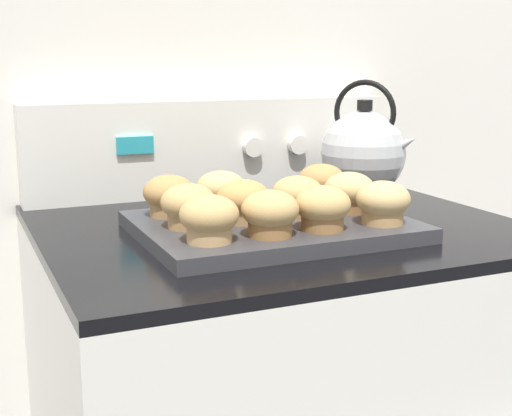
{
  "coord_description": "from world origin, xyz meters",
  "views": [
    {
      "loc": [
        -0.48,
        -0.67,
        1.19
      ],
      "look_at": [
        -0.06,
        0.28,
        0.96
      ],
      "focal_mm": 50.0,
      "sensor_mm": 36.0,
      "label": 1
    }
  ],
  "objects": [
    {
      "name": "tea_kettle",
      "position": [
        0.25,
        0.48,
        1.01
      ],
      "size": [
        0.16,
        0.18,
        0.22
      ],
      "color": "silver",
      "rests_on": "stove_range"
    },
    {
      "name": "muffin_pan",
      "position": [
        -0.04,
        0.27,
        0.93
      ],
      "size": [
        0.4,
        0.31,
        0.02
      ],
      "color": "#38383D",
      "rests_on": "stove_range"
    },
    {
      "name": "muffin_r2_c3",
      "position": [
        0.1,
        0.36,
        0.98
      ],
      "size": [
        0.08,
        0.08,
        0.06
      ],
      "color": "tan",
      "rests_on": "muffin_pan"
    },
    {
      "name": "muffin_r1_c3",
      "position": [
        0.1,
        0.27,
        0.98
      ],
      "size": [
        0.08,
        0.08,
        0.06
      ],
      "color": "olive",
      "rests_on": "muffin_pan"
    },
    {
      "name": "muffin_r2_c0",
      "position": [
        -0.17,
        0.36,
        0.98
      ],
      "size": [
        0.08,
        0.08,
        0.06
      ],
      "color": "#A37A4C",
      "rests_on": "muffin_pan"
    },
    {
      "name": "wall_back",
      "position": [
        0.0,
        0.67,
        1.2
      ],
      "size": [
        8.0,
        0.05,
        2.4
      ],
      "color": "white",
      "rests_on": "ground_plane"
    },
    {
      "name": "muffin_r1_c2",
      "position": [
        0.01,
        0.27,
        0.98
      ],
      "size": [
        0.08,
        0.08,
        0.06
      ],
      "color": "tan",
      "rests_on": "muffin_pan"
    },
    {
      "name": "muffin_r0_c2",
      "position": [
        0.0,
        0.18,
        0.98
      ],
      "size": [
        0.08,
        0.08,
        0.06
      ],
      "color": "olive",
      "rests_on": "muffin_pan"
    },
    {
      "name": "muffin_r2_c1",
      "position": [
        -0.08,
        0.36,
        0.98
      ],
      "size": [
        0.08,
        0.08,
        0.06
      ],
      "color": "tan",
      "rests_on": "muffin_pan"
    },
    {
      "name": "control_panel",
      "position": [
        0.0,
        0.62,
        1.01
      ],
      "size": [
        0.73,
        0.07,
        0.18
      ],
      "color": "white",
      "rests_on": "stove_range"
    },
    {
      "name": "muffin_r0_c1",
      "position": [
        -0.08,
        0.18,
        0.98
      ],
      "size": [
        0.08,
        0.08,
        0.06
      ],
      "color": "olive",
      "rests_on": "muffin_pan"
    },
    {
      "name": "muffin_r1_c1",
      "position": [
        -0.08,
        0.27,
        0.98
      ],
      "size": [
        0.08,
        0.08,
        0.06
      ],
      "color": "tan",
      "rests_on": "muffin_pan"
    },
    {
      "name": "muffin_r0_c0",
      "position": [
        -0.17,
        0.19,
        0.98
      ],
      "size": [
        0.08,
        0.08,
        0.06
      ],
      "color": "tan",
      "rests_on": "muffin_pan"
    },
    {
      "name": "muffin_r0_c3",
      "position": [
        0.1,
        0.18,
        0.98
      ],
      "size": [
        0.08,
        0.08,
        0.06
      ],
      "color": "tan",
      "rests_on": "muffin_pan"
    },
    {
      "name": "muffin_r1_c0",
      "position": [
        -0.17,
        0.27,
        0.98
      ],
      "size": [
        0.08,
        0.08,
        0.06
      ],
      "color": "#A37A4C",
      "rests_on": "muffin_pan"
    }
  ]
}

